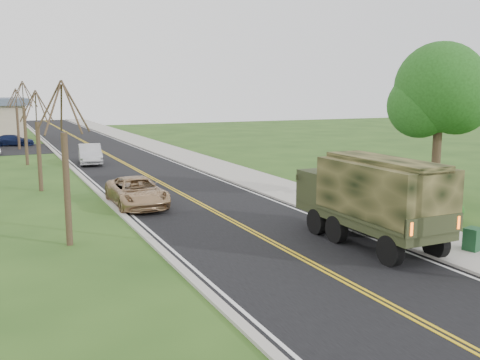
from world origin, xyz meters
TOP-DOWN VIEW (x-y plane):
  - ground at (0.00, 0.00)m, footprint 160.00×160.00m
  - road at (0.00, 40.00)m, footprint 8.00×120.00m
  - curb_right at (4.15, 40.00)m, footprint 0.30×120.00m
  - sidewalk_right at (5.90, 40.00)m, footprint 3.20×120.00m
  - curb_left at (-4.15, 40.00)m, footprint 0.30×120.00m
  - leafy_tree at (11.00, 10.01)m, footprint 4.83×4.50m
  - bare_tree_a at (-7.00, 10.00)m, footprint 1.93×2.26m
  - bare_tree_b at (-7.00, 22.00)m, footprint 1.83×2.14m
  - bare_tree_c at (-7.00, 34.00)m, footprint 2.04×2.39m
  - bare_tree_d at (-7.00, 46.00)m, footprint 1.88×2.20m
  - military_truck at (3.20, 5.29)m, footprint 2.37×6.69m
  - suv_champagne at (-3.00, 15.70)m, footprint 2.40×5.14m
  - sedan_silver at (-2.48, 32.45)m, footprint 2.15×4.85m
  - pickup_navy at (10.38, 12.43)m, footprint 5.71×3.89m
  - utility_box_near at (5.87, 2.96)m, footprint 0.71×0.63m
  - lot_car_navy at (-7.36, 49.98)m, footprint 4.39×2.77m

SIDE VIEW (x-z plane):
  - ground at x=0.00m, z-range 0.00..0.00m
  - road at x=0.00m, z-range 0.00..0.01m
  - sidewalk_right at x=5.90m, z-range 0.00..0.10m
  - curb_left at x=-4.15m, z-range 0.00..0.10m
  - curb_right at x=4.15m, z-range 0.00..0.12m
  - utility_box_near at x=5.87m, z-range 0.10..0.90m
  - lot_car_navy at x=-7.36m, z-range 0.00..1.18m
  - suv_champagne at x=-3.00m, z-range 0.00..1.42m
  - pickup_navy at x=10.38m, z-range 0.00..1.54m
  - sedan_silver at x=-2.48m, z-range 0.00..1.55m
  - military_truck at x=3.20m, z-range 0.24..3.57m
  - bare_tree_b at x=-7.00m, z-range -0.39..5.34m
  - bare_tree_d at x=-7.00m, z-range -0.40..5.50m
  - bare_tree_a at x=-7.00m, z-range -0.41..5.66m
  - bare_tree_c at x=-7.00m, z-range -0.44..5.99m
  - leafy_tree at x=11.00m, z-range 1.44..9.54m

